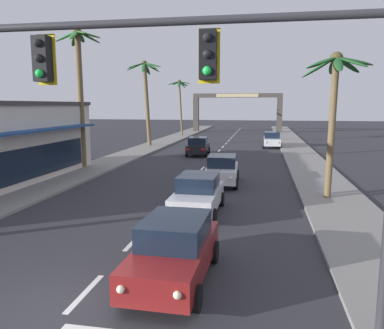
{
  "coord_description": "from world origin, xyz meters",
  "views": [
    {
      "loc": [
        4.22,
        -7.34,
        4.64
      ],
      "look_at": [
        1.43,
        8.0,
        2.2
      ],
      "focal_mm": 35.87,
      "sensor_mm": 36.0,
      "label": 1
    }
  ],
  "objects_px": {
    "sedan_lead_at_stop_bar": "(174,249)",
    "palm_left_third": "(146,89)",
    "palm_left_farthest": "(180,93)",
    "sedan_parked_nearest_kerb": "(272,140)",
    "sedan_third_in_queue": "(198,194)",
    "palm_left_second": "(80,78)",
    "sedan_oncoming_far": "(198,146)",
    "traffic_signal_mast": "(212,89)",
    "sedan_fifth_in_queue": "(222,169)",
    "town_gateway_arch": "(237,107)",
    "palm_right_second": "(334,91)"
  },
  "relations": [
    {
      "from": "palm_left_second",
      "to": "palm_right_second",
      "type": "relative_size",
      "value": 1.4
    },
    {
      "from": "sedan_fifth_in_queue",
      "to": "sedan_oncoming_far",
      "type": "relative_size",
      "value": 1.0
    },
    {
      "from": "traffic_signal_mast",
      "to": "palm_left_farthest",
      "type": "bearing_deg",
      "value": 102.82
    },
    {
      "from": "traffic_signal_mast",
      "to": "palm_left_farthest",
      "type": "xyz_separation_m",
      "value": [
        -11.26,
        49.45,
        1.42
      ]
    },
    {
      "from": "traffic_signal_mast",
      "to": "sedan_third_in_queue",
      "type": "distance_m",
      "value": 9.48
    },
    {
      "from": "traffic_signal_mast",
      "to": "palm_left_third",
      "type": "bearing_deg",
      "value": 109.1
    },
    {
      "from": "sedan_lead_at_stop_bar",
      "to": "traffic_signal_mast",
      "type": "bearing_deg",
      "value": -58.36
    },
    {
      "from": "sedan_third_in_queue",
      "to": "sedan_oncoming_far",
      "type": "relative_size",
      "value": 0.99
    },
    {
      "from": "sedan_oncoming_far",
      "to": "palm_left_third",
      "type": "distance_m",
      "value": 10.98
    },
    {
      "from": "sedan_fifth_in_queue",
      "to": "town_gateway_arch",
      "type": "bearing_deg",
      "value": 92.59
    },
    {
      "from": "palm_left_second",
      "to": "town_gateway_arch",
      "type": "height_order",
      "value": "palm_left_second"
    },
    {
      "from": "sedan_third_in_queue",
      "to": "palm_left_second",
      "type": "height_order",
      "value": "palm_left_second"
    },
    {
      "from": "traffic_signal_mast",
      "to": "sedan_lead_at_stop_bar",
      "type": "bearing_deg",
      "value": 121.64
    },
    {
      "from": "sedan_lead_at_stop_bar",
      "to": "palm_left_third",
      "type": "height_order",
      "value": "palm_left_third"
    },
    {
      "from": "sedan_oncoming_far",
      "to": "palm_left_farthest",
      "type": "distance_m",
      "value": 23.59
    },
    {
      "from": "palm_left_third",
      "to": "palm_left_farthest",
      "type": "height_order",
      "value": "palm_left_third"
    },
    {
      "from": "traffic_signal_mast",
      "to": "sedan_third_in_queue",
      "type": "relative_size",
      "value": 2.38
    },
    {
      "from": "sedan_fifth_in_queue",
      "to": "sedan_third_in_queue",
      "type": "bearing_deg",
      "value": -93.26
    },
    {
      "from": "sedan_third_in_queue",
      "to": "palm_left_farthest",
      "type": "relative_size",
      "value": 0.54
    },
    {
      "from": "sedan_lead_at_stop_bar",
      "to": "palm_left_second",
      "type": "xyz_separation_m",
      "value": [
        -10.58,
        16.37,
        5.66
      ]
    },
    {
      "from": "sedan_fifth_in_queue",
      "to": "palm_left_second",
      "type": "bearing_deg",
      "value": 161.39
    },
    {
      "from": "sedan_fifth_in_queue",
      "to": "traffic_signal_mast",
      "type": "bearing_deg",
      "value": -85.03
    },
    {
      "from": "traffic_signal_mast",
      "to": "sedan_lead_at_stop_bar",
      "type": "relative_size",
      "value": 2.37
    },
    {
      "from": "sedan_parked_nearest_kerb",
      "to": "town_gateway_arch",
      "type": "bearing_deg",
      "value": 103.27
    },
    {
      "from": "sedan_lead_at_stop_bar",
      "to": "palm_right_second",
      "type": "relative_size",
      "value": 0.63
    },
    {
      "from": "palm_right_second",
      "to": "town_gateway_arch",
      "type": "xyz_separation_m",
      "value": [
        -7.54,
        46.27,
        -1.0
      ]
    },
    {
      "from": "sedan_lead_at_stop_bar",
      "to": "sedan_fifth_in_queue",
      "type": "relative_size",
      "value": 0.99
    },
    {
      "from": "sedan_parked_nearest_kerb",
      "to": "palm_left_second",
      "type": "relative_size",
      "value": 0.45
    },
    {
      "from": "sedan_oncoming_far",
      "to": "town_gateway_arch",
      "type": "bearing_deg",
      "value": 87.1
    },
    {
      "from": "sedan_parked_nearest_kerb",
      "to": "palm_right_second",
      "type": "relative_size",
      "value": 0.63
    },
    {
      "from": "sedan_third_in_queue",
      "to": "sedan_lead_at_stop_bar",
      "type": "bearing_deg",
      "value": -86.1
    },
    {
      "from": "palm_left_third",
      "to": "sedan_fifth_in_queue",
      "type": "bearing_deg",
      "value": -61.31
    },
    {
      "from": "sedan_parked_nearest_kerb",
      "to": "sedan_lead_at_stop_bar",
      "type": "bearing_deg",
      "value": -95.65
    },
    {
      "from": "traffic_signal_mast",
      "to": "sedan_parked_nearest_kerb",
      "type": "xyz_separation_m",
      "value": [
        2.1,
        35.46,
        -4.09
      ]
    },
    {
      "from": "sedan_third_in_queue",
      "to": "sedan_fifth_in_queue",
      "type": "relative_size",
      "value": 0.99
    },
    {
      "from": "sedan_lead_at_stop_bar",
      "to": "town_gateway_arch",
      "type": "bearing_deg",
      "value": 92.07
    },
    {
      "from": "palm_left_second",
      "to": "palm_right_second",
      "type": "height_order",
      "value": "palm_left_second"
    },
    {
      "from": "sedan_lead_at_stop_bar",
      "to": "palm_left_third",
      "type": "relative_size",
      "value": 0.48
    },
    {
      "from": "traffic_signal_mast",
      "to": "palm_left_third",
      "type": "distance_m",
      "value": 35.9
    },
    {
      "from": "sedan_lead_at_stop_bar",
      "to": "sedan_fifth_in_queue",
      "type": "xyz_separation_m",
      "value": [
        -0.07,
        12.83,
        0.0
      ]
    },
    {
      "from": "sedan_oncoming_far",
      "to": "palm_left_second",
      "type": "xyz_separation_m",
      "value": [
        -6.99,
        -9.1,
        5.66
      ]
    },
    {
      "from": "sedan_oncoming_far",
      "to": "palm_left_farthest",
      "type": "bearing_deg",
      "value": 106.34
    },
    {
      "from": "sedan_fifth_in_queue",
      "to": "town_gateway_arch",
      "type": "xyz_separation_m",
      "value": [
        -1.96,
        43.32,
        3.4
      ]
    },
    {
      "from": "sedan_fifth_in_queue",
      "to": "palm_left_farthest",
      "type": "relative_size",
      "value": 0.54
    },
    {
      "from": "sedan_parked_nearest_kerb",
      "to": "palm_left_farthest",
      "type": "xyz_separation_m",
      "value": [
        -13.35,
        13.99,
        5.5
      ]
    },
    {
      "from": "sedan_third_in_queue",
      "to": "palm_left_farthest",
      "type": "height_order",
      "value": "palm_left_farthest"
    },
    {
      "from": "sedan_fifth_in_queue",
      "to": "sedan_parked_nearest_kerb",
      "type": "height_order",
      "value": "same"
    },
    {
      "from": "sedan_parked_nearest_kerb",
      "to": "palm_left_third",
      "type": "bearing_deg",
      "value": -173.56
    },
    {
      "from": "sedan_third_in_queue",
      "to": "palm_left_third",
      "type": "xyz_separation_m",
      "value": [
        -10.08,
        25.51,
        5.54
      ]
    },
    {
      "from": "sedan_parked_nearest_kerb",
      "to": "palm_left_farthest",
      "type": "distance_m",
      "value": 20.11
    }
  ]
}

